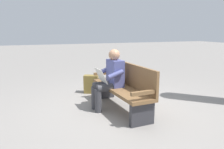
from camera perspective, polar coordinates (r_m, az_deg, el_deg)
ground_plane at (r=4.38m, az=2.18°, el=-9.03°), size 40.00×40.00×0.00m
bench_near at (r=4.27m, az=3.08°, el=-3.12°), size 1.83×0.59×0.90m
person_seated at (r=4.26m, az=-0.55°, el=-0.81°), size 0.59×0.59×1.18m
backpack at (r=5.45m, az=-5.43°, el=-2.52°), size 0.34×0.40×0.44m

